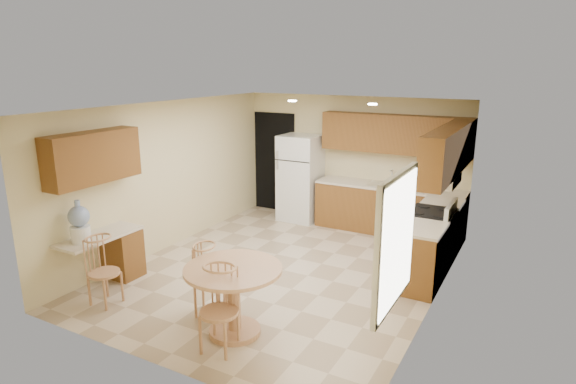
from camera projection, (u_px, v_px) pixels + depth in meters
The scene contains 30 objects.
floor at pixel (284, 270), 7.42m from camera, with size 5.50×5.50×0.00m, color #C3AC8D.
ceiling at pixel (283, 107), 6.78m from camera, with size 4.50×5.50×0.02m, color white.
wall_back at pixel (352, 160), 9.43m from camera, with size 4.50×0.02×2.50m, color beige.
wall_front at pixel (149, 255), 4.77m from camera, with size 4.50×0.02×2.50m, color beige.
wall_left at pixel (168, 176), 8.15m from camera, with size 0.02×5.50×2.50m, color beige.
wall_right at pixel (439, 214), 6.06m from camera, with size 0.02×5.50×2.50m, color beige.
doorway at pixel (274, 162), 10.28m from camera, with size 0.90×0.02×2.10m, color black.
base_cab_back at pixel (388, 210), 8.98m from camera, with size 2.75×0.60×0.87m, color brown.
counter_back at pixel (390, 187), 8.87m from camera, with size 2.75×0.63×0.04m, color beige.
base_cab_right_a at pixel (440, 229), 7.98m from camera, with size 0.60×0.59×0.87m, color brown.
counter_right_a at pixel (443, 202), 7.86m from camera, with size 0.63×0.59×0.04m, color beige.
base_cab_right_b at pixel (419, 259), 6.75m from camera, with size 0.60×0.80×0.87m, color brown.
counter_right_b at pixel (421, 228), 6.63m from camera, with size 0.63×0.80×0.04m, color beige.
upper_cab_back at pixel (395, 134), 8.73m from camera, with size 2.75×0.33×0.70m, color brown.
upper_cab_right at pixel (449, 151), 7.01m from camera, with size 0.33×2.42×0.70m, color brown.
upper_cab_left at pixel (93, 157), 6.56m from camera, with size 0.33×1.40×0.70m, color brown.
sink at pixel (388, 185), 8.87m from camera, with size 0.78×0.44×0.01m, color silver.
range_hood at pixel (440, 180), 7.13m from camera, with size 0.50×0.76×0.14m, color silver.
desk_pedestal at pixel (123, 253), 7.14m from camera, with size 0.48×0.42×0.72m, color brown.
desk_top at pixel (100, 236), 6.72m from camera, with size 0.50×1.20×0.04m, color beige.
window at pixel (396, 241), 4.44m from camera, with size 0.06×1.12×1.30m.
can_light_a at pixel (292, 101), 8.03m from camera, with size 0.14×0.14×0.02m, color white.
can_light_b at pixel (372, 104), 7.38m from camera, with size 0.14×0.14×0.02m, color white.
refrigerator at pixel (300, 178), 9.68m from camera, with size 0.76×0.74×1.73m.
stove at pixel (430, 239), 7.41m from camera, with size 0.65×0.76×1.09m.
dining_table at pixel (234, 291), 5.55m from camera, with size 1.13×1.13×0.84m.
chair_table_a at pixel (205, 275), 5.94m from camera, with size 0.40×0.52×0.91m.
chair_table_b at pixel (213, 305), 5.14m from camera, with size 0.43×0.43×0.97m.
chair_desk at pixel (98, 267), 6.19m from camera, with size 0.40×0.52×0.91m.
water_crock at pixel (79, 223), 6.40m from camera, with size 0.28×0.28×0.58m.
Camera 1 is at (3.35, -5.99, 3.08)m, focal length 30.00 mm.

